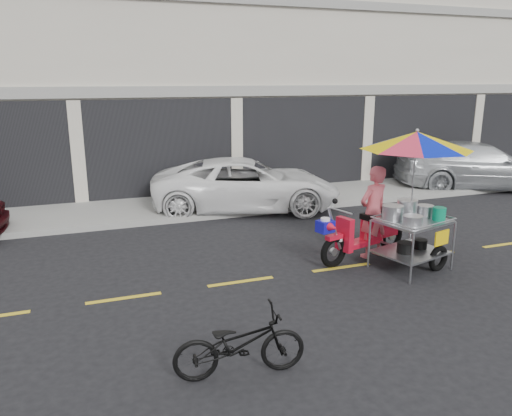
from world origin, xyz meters
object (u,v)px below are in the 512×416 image
object	(u,v)px
white_pickup	(246,184)
silver_pickup	(477,166)
near_bicycle	(240,344)
food_vendor_rig	(399,180)

from	to	relation	value
white_pickup	silver_pickup	distance (m)	7.82
white_pickup	silver_pickup	bearing A→B (deg)	-74.73
white_pickup	near_bicycle	bearing A→B (deg)	175.97
near_bicycle	food_vendor_rig	xyz separation A→B (m)	(3.96, 2.58, 1.22)
white_pickup	silver_pickup	world-z (taller)	silver_pickup
silver_pickup	food_vendor_rig	world-z (taller)	food_vendor_rig
white_pickup	near_bicycle	size ratio (longest dim) A/B	3.13
white_pickup	food_vendor_rig	xyz separation A→B (m)	(1.37, -4.81, 0.94)
white_pickup	food_vendor_rig	world-z (taller)	food_vendor_rig
white_pickup	food_vendor_rig	size ratio (longest dim) A/B	1.68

